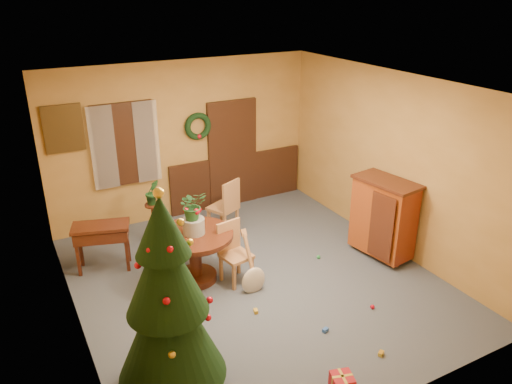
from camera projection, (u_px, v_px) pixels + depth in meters
room_envelope at (197, 157)px, 9.33m from camera, size 5.50×5.50×5.50m
dining_table at (195, 247)px, 7.29m from camera, size 1.14×1.14×0.78m
urn at (194, 226)px, 7.15m from camera, size 0.32×0.32×0.23m
centerpiece_plant at (193, 205)px, 7.02m from camera, size 0.38×0.33×0.43m
chair_near at (233, 250)px, 7.32m from camera, size 0.47×0.47×0.93m
chair_far at (226, 205)px, 8.69m from camera, size 0.59×0.59×1.01m
guitar at (253, 265)px, 7.05m from camera, size 0.38×0.57×0.85m
plant_stand at (155, 219)px, 8.33m from camera, size 0.29×0.29×0.75m
stand_plant at (152, 192)px, 8.14m from camera, size 0.25×0.20×0.44m
christmas_tree at (168, 302)px, 5.06m from camera, size 1.16×1.16×2.39m
writing_desk at (102, 236)px, 7.59m from camera, size 0.93×0.65×0.75m
sideboard at (383, 216)px, 7.90m from camera, size 0.69×1.10×1.32m
gift_a at (200, 375)px, 5.57m from camera, size 0.35×0.29×0.17m
gift_b at (342, 384)px, 5.39m from camera, size 0.28×0.28×0.23m
toy_a at (325, 330)px, 6.37m from camera, size 0.09×0.07×0.05m
toy_b at (318, 257)px, 8.06m from camera, size 0.06×0.06×0.06m
toy_c at (256, 311)px, 6.74m from camera, size 0.07×0.09×0.05m
toy_d at (372, 307)px, 6.82m from camera, size 0.06×0.06×0.06m
toy_e at (381, 353)px, 5.97m from camera, size 0.09×0.08×0.05m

